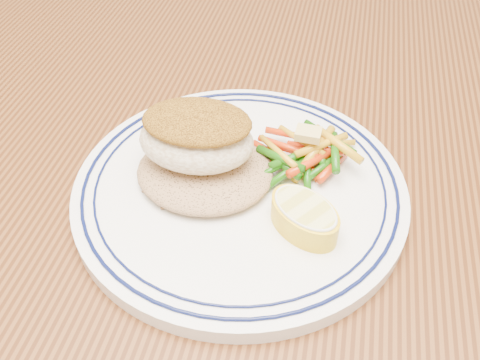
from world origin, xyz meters
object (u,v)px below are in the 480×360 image
fish_fillet (196,136)px  vegetable_pile (307,154)px  dining_table (255,247)px  plate (240,188)px  rice_pilaf (205,169)px  lemon_wedge (304,216)px

fish_fillet → vegetable_pile: (0.09, 0.03, -0.03)m
dining_table → vegetable_pile: (0.04, 0.02, 0.13)m
plate → rice_pilaf: size_ratio=2.42×
plate → vegetable_pile: (0.05, 0.04, 0.02)m
fish_fillet → vegetable_pile: bearing=17.8°
dining_table → rice_pilaf: 0.13m
plate → fish_fillet: size_ratio=2.92×
plate → fish_fillet: fish_fillet is taller
fish_fillet → rice_pilaf: bearing=-40.8°
dining_table → lemon_wedge: lemon_wedge is taller
fish_fillet → lemon_wedge: 0.12m
plate → fish_fillet: bearing=169.6°
plate → rice_pilaf: rice_pilaf is taller
lemon_wedge → fish_fillet: bearing=155.3°
dining_table → plate: bearing=-118.9°
plate → lemon_wedge: bearing=-32.5°
dining_table → plate: plate is taller
dining_table → rice_pilaf: bearing=-155.0°
dining_table → lemon_wedge: 0.15m
dining_table → plate: 0.11m
rice_pilaf → fish_fillet: fish_fillet is taller
fish_fillet → plate: bearing=-10.4°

